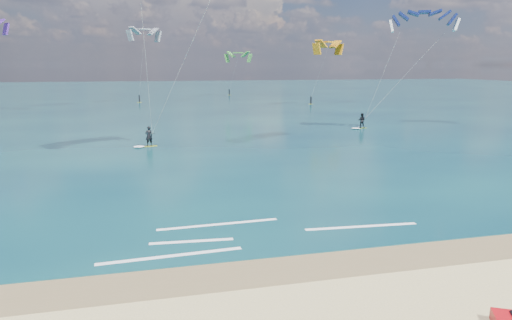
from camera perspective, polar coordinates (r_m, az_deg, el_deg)
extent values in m
plane|color=tan|center=(52.39, -8.58, 3.72)|extent=(320.00, 320.00, 0.00)
cube|color=brown|center=(16.95, 2.82, -13.48)|extent=(320.00, 2.40, 0.01)
cube|color=#0B2B3C|center=(116.01, -11.39, 7.99)|extent=(320.00, 200.00, 0.04)
cube|color=#C6D318|center=(42.24, -13.19, 1.71)|extent=(1.41, 0.74, 0.06)
imported|color=black|center=(42.10, -13.24, 2.93)|extent=(0.73, 0.56, 1.78)
cylinder|color=black|center=(41.77, -12.85, 3.23)|extent=(0.54, 0.17, 0.04)
cube|color=#99CD1E|center=(54.39, 13.02, 3.91)|extent=(1.42, 0.78, 0.06)
imported|color=black|center=(54.28, 13.06, 4.83)|extent=(1.05, 0.99, 1.72)
cylinder|color=black|center=(54.11, 13.50, 5.11)|extent=(0.54, 0.19, 0.04)
cube|color=white|center=(21.48, 13.05, -8.09)|extent=(5.28, 0.62, 0.01)
cube|color=white|center=(19.46, -8.06, -10.03)|extent=(3.49, 0.52, 0.01)
cube|color=white|center=(21.28, -4.72, -8.01)|extent=(5.62, 0.45, 0.01)
cube|color=white|center=(18.20, -10.59, -11.70)|extent=(5.58, 0.54, 0.01)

